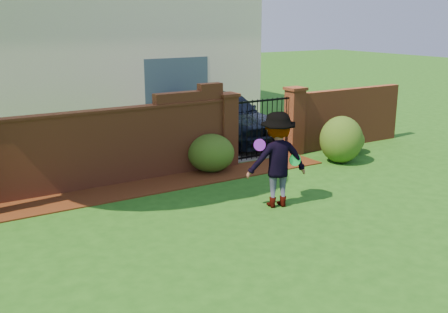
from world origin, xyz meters
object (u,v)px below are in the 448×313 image
man (278,160)px  frisbee_purple (260,145)px  frisbee_green (295,160)px  car (227,117)px

man → frisbee_purple: man is taller
man → frisbee_green: bearing=164.9°
car → man: bearing=-118.7°
man → frisbee_purple: 0.54m
car → frisbee_purple: bearing=-122.6°
car → frisbee_green: size_ratio=18.53×
frisbee_green → car: bearing=71.5°
frisbee_purple → frisbee_green: bearing=-19.9°
frisbee_purple → car: bearing=64.3°
car → man: size_ratio=2.43×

